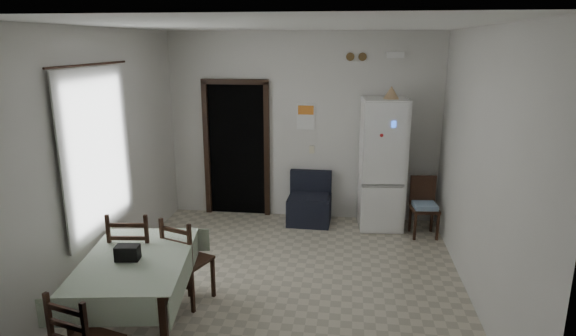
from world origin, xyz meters
The scene contains 24 objects.
ground centered at (0.00, 0.00, 0.00)m, with size 4.50×4.50×0.00m, color #B1A891.
ceiling centered at (0.00, 0.00, 2.90)m, with size 4.20×4.50×0.02m, color white, non-canonical shape.
wall_back centered at (0.00, 2.25, 1.45)m, with size 4.20×0.02×2.90m, color silver, non-canonical shape.
wall_front centered at (0.00, -2.25, 1.45)m, with size 4.20×0.02×2.90m, color silver, non-canonical shape.
wall_left centered at (-2.10, 0.00, 1.45)m, with size 0.02×4.50×2.90m, color silver, non-canonical shape.
wall_right centered at (2.10, 0.00, 1.45)m, with size 0.02×4.50×2.90m, color silver, non-canonical shape.
doorway centered at (-1.05, 2.45, 1.06)m, with size 1.06×0.52×2.22m.
window_recess centered at (-2.15, -0.20, 1.55)m, with size 0.10×1.20×1.60m, color silver.
curtain centered at (-2.04, -0.20, 1.55)m, with size 0.02×1.45×1.85m, color silver.
curtain_rod centered at (-2.03, -0.20, 2.50)m, with size 0.02×0.02×1.60m, color black.
calendar centered at (0.05, 2.24, 1.62)m, with size 0.28×0.02×0.40m, color white.
calendar_image centered at (0.05, 2.23, 1.72)m, with size 0.24×0.01×0.14m, color orange.
light_switch centered at (0.15, 2.24, 1.10)m, with size 0.08×0.02×0.12m, color beige.
vent_left centered at (0.70, 2.23, 2.52)m, with size 0.12×0.12×0.03m, color brown.
vent_right centered at (0.88, 2.23, 2.52)m, with size 0.12×0.12×0.03m, color brown.
emergency_light centered at (1.35, 2.21, 2.55)m, with size 0.25×0.07×0.09m, color white.
fridge centered at (1.22, 1.93, 0.98)m, with size 0.63×0.63×1.95m, color white, non-canonical shape.
tan_cone centered at (1.29, 1.88, 2.04)m, with size 0.22×0.22×0.18m, color tan.
navy_seat centered at (0.15, 1.93, 0.39)m, with size 0.65×0.63×0.78m, color black, non-canonical shape.
corner_chair centered at (1.83, 1.63, 0.43)m, with size 0.37×0.37×0.86m, color black, non-canonical shape.
dining_table centered at (-1.24, -1.14, 0.38)m, with size 0.96×1.46×0.76m, color #9FAF96, non-canonical shape.
black_bag centered at (-1.29, -1.20, 0.83)m, with size 0.22×0.13×0.14m, color black.
dining_chair_far_left centered at (-1.48, -0.63, 0.53)m, with size 0.45×0.45×1.06m, color black, non-canonical shape.
dining_chair_far_right centered at (-0.94, -0.56, 0.49)m, with size 0.42×0.42×0.98m, color black, non-canonical shape.
Camera 1 is at (0.73, -5.09, 2.73)m, focal length 30.00 mm.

